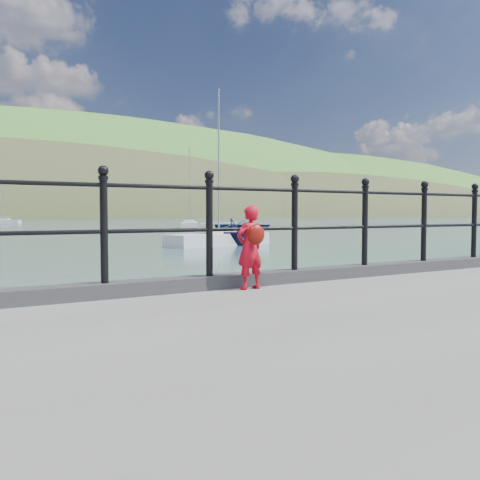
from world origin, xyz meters
TOP-DOWN VIEW (x-y plane):
  - ground at (0.00, 0.00)m, footprint 600.00×600.00m
  - kerb at (0.00, -0.15)m, footprint 60.00×0.30m
  - railing at (0.00, -0.15)m, footprint 18.11×0.11m
  - far_shore at (38.34, 239.41)m, footprint 830.00×200.00m
  - child at (-0.23, -0.43)m, footprint 0.37×0.32m
  - launch_blue at (23.50, 39.37)m, footprint 6.94×6.88m
  - launch_navy at (11.49, 20.26)m, footprint 3.43×3.10m
  - sailboat_near at (10.71, 20.74)m, footprint 7.03×3.57m
  - sailboat_far at (25.23, 56.08)m, footprint 5.24×7.85m
  - sailboat_deep at (6.55, 95.54)m, footprint 5.97×4.22m

SIDE VIEW (x-z plane):
  - far_shore at x=38.34m, z-range -100.57..55.43m
  - ground at x=0.00m, z-range 0.00..0.00m
  - sailboat_near at x=10.71m, z-range -4.28..4.96m
  - sailboat_deep at x=6.55m, z-range -3.99..4.67m
  - sailboat_far at x=25.23m, z-range -5.06..5.75m
  - launch_blue at x=23.50m, z-range 0.00..1.18m
  - launch_navy at x=11.49m, z-range 0.00..1.58m
  - kerb at x=0.00m, z-range 1.00..1.15m
  - child at x=-0.23m, z-range 1.01..1.96m
  - railing at x=0.00m, z-range 1.23..2.42m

